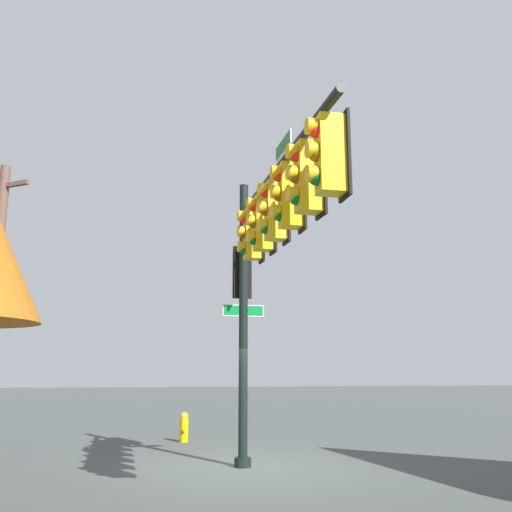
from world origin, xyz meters
The scene contains 3 objects.
ground_plane centered at (0.00, 0.00, 0.00)m, with size 120.00×120.00×0.00m, color #424847.
signal_pole_assembly centered at (2.35, 0.10, 4.58)m, with size 6.80×0.99×6.31m.
fire_hydrant centered at (-4.57, -1.01, 0.41)m, with size 0.33×0.24×0.83m.
Camera 1 is at (12.63, -1.98, 2.03)m, focal length 39.86 mm.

